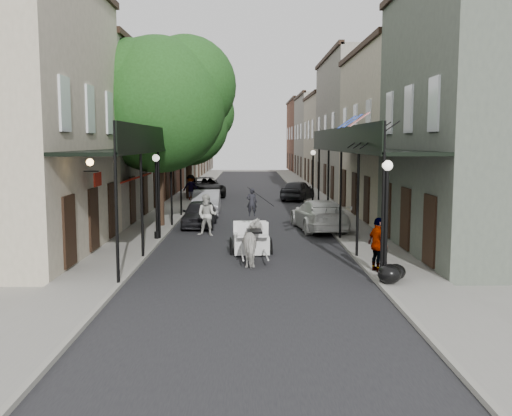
{
  "coord_description": "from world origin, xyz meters",
  "views": [
    {
      "loc": [
        -0.01,
        -18.95,
        4.38
      ],
      "look_at": [
        0.25,
        4.85,
        1.6
      ],
      "focal_mm": 40.0,
      "sensor_mm": 36.0,
      "label": 1
    }
  ],
  "objects_px": {
    "lamppost_right_near": "(386,219)",
    "car_left_mid": "(206,203)",
    "carriage": "(250,226)",
    "pedestrian_sidewalk_left": "(191,187)",
    "car_left_far": "(205,187)",
    "horse": "(254,243)",
    "pedestrian_sidewalk_right": "(378,245)",
    "tree_near": "(166,99)",
    "pedestrian_walking": "(207,215)",
    "car_right_near": "(319,215)",
    "lamppost_left": "(157,195)",
    "lamppost_right_far": "(313,178)",
    "car_right_far": "(298,190)",
    "car_left_near": "(200,214)",
    "tree_far": "(193,122)"
  },
  "relations": [
    {
      "from": "tree_near",
      "to": "pedestrian_walking",
      "type": "relative_size",
      "value": 4.95
    },
    {
      "from": "tree_near",
      "to": "tree_far",
      "type": "distance_m",
      "value": 14.02
    },
    {
      "from": "horse",
      "to": "car_left_far",
      "type": "bearing_deg",
      "value": -84.92
    },
    {
      "from": "pedestrian_walking",
      "to": "car_right_near",
      "type": "xyz_separation_m",
      "value": [
        5.43,
        1.6,
        -0.21
      ]
    },
    {
      "from": "horse",
      "to": "pedestrian_sidewalk_right",
      "type": "bearing_deg",
      "value": 154.52
    },
    {
      "from": "lamppost_right_near",
      "to": "lamppost_left",
      "type": "xyz_separation_m",
      "value": [
        -8.2,
        8.0,
        0.0
      ]
    },
    {
      "from": "lamppost_right_near",
      "to": "pedestrian_sidewalk_right",
      "type": "height_order",
      "value": "lamppost_right_near"
    },
    {
      "from": "horse",
      "to": "car_right_far",
      "type": "distance_m",
      "value": 22.83
    },
    {
      "from": "lamppost_right_near",
      "to": "pedestrian_sidewalk_left",
      "type": "bearing_deg",
      "value": 108.81
    },
    {
      "from": "lamppost_right_far",
      "to": "horse",
      "type": "height_order",
      "value": "lamppost_right_far"
    },
    {
      "from": "car_right_far",
      "to": "tree_far",
      "type": "bearing_deg",
      "value": 16.25
    },
    {
      "from": "tree_near",
      "to": "car_left_mid",
      "type": "height_order",
      "value": "tree_near"
    },
    {
      "from": "carriage",
      "to": "lamppost_left",
      "type": "bearing_deg",
      "value": 145.81
    },
    {
      "from": "tree_near",
      "to": "car_right_near",
      "type": "height_order",
      "value": "tree_near"
    },
    {
      "from": "tree_far",
      "to": "car_left_mid",
      "type": "relative_size",
      "value": 1.91
    },
    {
      "from": "tree_near",
      "to": "lamppost_right_near",
      "type": "distance_m",
      "value": 15.39
    },
    {
      "from": "tree_far",
      "to": "horse",
      "type": "height_order",
      "value": "tree_far"
    },
    {
      "from": "lamppost_right_near",
      "to": "pedestrian_sidewalk_left",
      "type": "xyz_separation_m",
      "value": [
        -8.42,
        24.73,
        -1.0
      ]
    },
    {
      "from": "car_left_far",
      "to": "lamppost_left",
      "type": "bearing_deg",
      "value": -105.04
    },
    {
      "from": "lamppost_right_far",
      "to": "lamppost_left",
      "type": "bearing_deg",
      "value": -124.35
    },
    {
      "from": "carriage",
      "to": "car_right_far",
      "type": "distance_m",
      "value": 20.42
    },
    {
      "from": "lamppost_left",
      "to": "car_left_far",
      "type": "bearing_deg",
      "value": 88.46
    },
    {
      "from": "tree_far",
      "to": "lamppost_right_near",
      "type": "relative_size",
      "value": 2.32
    },
    {
      "from": "tree_near",
      "to": "lamppost_right_far",
      "type": "distance_m",
      "value": 12.24
    },
    {
      "from": "lamppost_right_far",
      "to": "car_right_far",
      "type": "distance_m",
      "value": 5.8
    },
    {
      "from": "car_left_near",
      "to": "car_right_near",
      "type": "distance_m",
      "value": 6.15
    },
    {
      "from": "pedestrian_sidewalk_left",
      "to": "car_left_far",
      "type": "xyz_separation_m",
      "value": [
        0.77,
        3.73,
        -0.27
      ]
    },
    {
      "from": "car_left_near",
      "to": "car_left_mid",
      "type": "distance_m",
      "value": 4.65
    },
    {
      "from": "car_left_near",
      "to": "pedestrian_walking",
      "type": "bearing_deg",
      "value": -77.63
    },
    {
      "from": "horse",
      "to": "pedestrian_sidewalk_left",
      "type": "bearing_deg",
      "value": -81.54
    },
    {
      "from": "lamppost_right_near",
      "to": "lamppost_right_far",
      "type": "height_order",
      "value": "same"
    },
    {
      "from": "lamppost_right_near",
      "to": "car_left_mid",
      "type": "bearing_deg",
      "value": 111.64
    },
    {
      "from": "lamppost_right_near",
      "to": "car_left_near",
      "type": "xyz_separation_m",
      "value": [
        -6.7,
        12.24,
        -1.36
      ]
    },
    {
      "from": "tree_far",
      "to": "tree_near",
      "type": "bearing_deg",
      "value": -89.81
    },
    {
      "from": "tree_near",
      "to": "carriage",
      "type": "relative_size",
      "value": 3.64
    },
    {
      "from": "carriage",
      "to": "pedestrian_sidewalk_left",
      "type": "xyz_separation_m",
      "value": [
        -4.34,
        19.2,
        0.02
      ]
    },
    {
      "from": "lamppost_left",
      "to": "car_left_near",
      "type": "xyz_separation_m",
      "value": [
        1.5,
        4.24,
        -1.36
      ]
    },
    {
      "from": "lamppost_left",
      "to": "pedestrian_sidewalk_left",
      "type": "relative_size",
      "value": 2.0
    },
    {
      "from": "tree_near",
      "to": "lamppost_right_far",
      "type": "xyz_separation_m",
      "value": [
        8.3,
        7.82,
        -4.44
      ]
    },
    {
      "from": "pedestrian_walking",
      "to": "car_right_near",
      "type": "bearing_deg",
      "value": 29.54
    },
    {
      "from": "car_left_far",
      "to": "carriage",
      "type": "bearing_deg",
      "value": -94.65
    },
    {
      "from": "lamppost_left",
      "to": "lamppost_right_far",
      "type": "relative_size",
      "value": 1.0
    },
    {
      "from": "lamppost_right_far",
      "to": "pedestrian_walking",
      "type": "relative_size",
      "value": 1.91
    },
    {
      "from": "tree_near",
      "to": "pedestrian_sidewalk_right",
      "type": "relative_size",
      "value": 5.37
    },
    {
      "from": "lamppost_left",
      "to": "car_left_mid",
      "type": "height_order",
      "value": "lamppost_left"
    },
    {
      "from": "lamppost_left",
      "to": "pedestrian_sidewalk_left",
      "type": "xyz_separation_m",
      "value": [
        -0.22,
        16.73,
        -1.0
      ]
    },
    {
      "from": "tree_near",
      "to": "tree_far",
      "type": "relative_size",
      "value": 1.12
    },
    {
      "from": "car_left_far",
      "to": "horse",
      "type": "bearing_deg",
      "value": -95.19
    },
    {
      "from": "lamppost_right_far",
      "to": "pedestrian_walking",
      "type": "height_order",
      "value": "lamppost_right_far"
    },
    {
      "from": "pedestrian_sidewalk_right",
      "to": "tree_near",
      "type": "bearing_deg",
      "value": 18.01
    }
  ]
}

